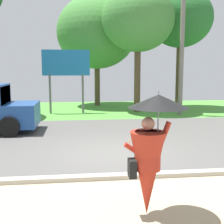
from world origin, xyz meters
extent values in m
cube|color=#565451|center=(0.00, 2.00, -0.05)|extent=(40.00, 8.00, 0.10)
cube|color=#4E9739|center=(0.00, 10.00, -0.05)|extent=(40.00, 8.00, 0.10)
cube|color=#B2AD9E|center=(0.00, -2.00, 0.05)|extent=(40.00, 0.24, 0.10)
cone|color=#B22D1E|center=(0.08, -3.74, 0.73)|extent=(0.60, 0.60, 1.45)
cylinder|color=#B22D1E|center=(0.08, -3.74, 1.12)|extent=(0.44, 0.44, 0.65)
sphere|color=tan|center=(0.08, -3.74, 1.59)|extent=(0.22, 0.22, 0.22)
cylinder|color=#B22D1E|center=(0.36, -3.74, 1.40)|extent=(0.24, 0.09, 0.45)
cylinder|color=#B22D1E|center=(-0.18, -3.72, 1.16)|extent=(0.29, 0.08, 0.24)
cylinder|color=gray|center=(0.24, -3.74, 1.62)|extent=(0.02, 0.02, 0.75)
cone|color=black|center=(0.24, -3.74, 1.96)|extent=(1.01, 1.01, 0.22)
cylinder|color=gray|center=(0.24, -3.74, 2.08)|extent=(0.02, 0.02, 0.10)
cube|color=beige|center=(-0.22, -3.69, 1.25)|extent=(0.02, 0.11, 0.16)
cube|color=black|center=(-0.19, -3.79, 0.85)|extent=(0.12, 0.24, 0.30)
cube|color=#2D3842|center=(-3.90, 3.67, 1.43)|extent=(0.10, 1.70, 0.77)
cylinder|color=black|center=(-3.55, 4.67, 0.38)|extent=(0.76, 0.28, 0.76)
cylinder|color=black|center=(-3.55, 2.67, 0.38)|extent=(0.76, 0.28, 0.76)
cylinder|color=gray|center=(4.49, 7.15, 3.90)|extent=(0.24, 0.24, 7.79)
cylinder|color=slate|center=(-2.53, 8.37, 1.10)|extent=(0.12, 0.12, 2.20)
cylinder|color=slate|center=(-0.73, 8.37, 1.10)|extent=(0.12, 0.12, 2.20)
cube|color=#1E72B2|center=(-1.63, 8.37, 2.80)|extent=(2.60, 0.10, 1.40)
cylinder|color=brown|center=(2.42, 8.66, 1.98)|extent=(0.36, 0.36, 3.97)
ellipsoid|color=#478C3D|center=(2.42, 8.66, 5.27)|extent=(4.10, 4.10, 3.72)
cylinder|color=brown|center=(5.36, 10.01, 2.15)|extent=(0.36, 0.36, 4.30)
ellipsoid|color=#286B2D|center=(5.36, 10.01, 5.56)|extent=(3.94, 3.94, 3.58)
cylinder|color=brown|center=(0.32, 11.79, 1.59)|extent=(0.36, 0.36, 3.18)
ellipsoid|color=#478C3D|center=(0.32, 11.79, 4.85)|extent=(5.25, 5.25, 4.78)
camera|label=1|loc=(-1.10, -8.54, 2.50)|focal=48.39mm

